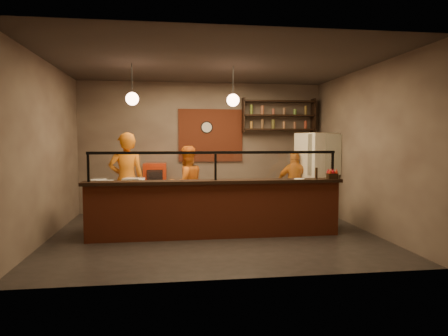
{
  "coord_description": "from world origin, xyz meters",
  "views": [
    {
      "loc": [
        -0.83,
        -7.44,
        1.78
      ],
      "look_at": [
        0.24,
        0.3,
        1.24
      ],
      "focal_mm": 32.0,
      "sensor_mm": 36.0,
      "label": 1
    }
  ],
  "objects": [
    {
      "name": "cook_mid",
      "position": [
        -0.47,
        1.09,
        0.83
      ],
      "size": [
        0.99,
        0.9,
        1.66
      ],
      "primitive_type": "imported",
      "rotation": [
        0.0,
        0.0,
        3.55
      ],
      "color": "#C75A12",
      "rests_on": "floor"
    },
    {
      "name": "cook_right",
      "position": [
        2.05,
        1.41,
        0.77
      ],
      "size": [
        0.94,
        0.49,
        1.54
      ],
      "primitive_type": "imported",
      "rotation": [
        0.0,
        0.0,
        3.02
      ],
      "color": "orange",
      "rests_on": "floor"
    },
    {
      "name": "floor",
      "position": [
        0.0,
        0.0,
        0.0
      ],
      "size": [
        6.0,
        6.0,
        0.0
      ],
      "primitive_type": "plane",
      "color": "black",
      "rests_on": "ground"
    },
    {
      "name": "pendant_left",
      "position": [
        -1.5,
        0.2,
        2.55
      ],
      "size": [
        0.24,
        0.24,
        0.77
      ],
      "color": "black",
      "rests_on": "ceiling"
    },
    {
      "name": "condiment_caddy",
      "position": [
        2.2,
        -0.34,
        1.11
      ],
      "size": [
        0.19,
        0.15,
        0.1
      ],
      "primitive_type": "cube",
      "rotation": [
        0.0,
        0.0,
        -0.03
      ],
      "color": "black",
      "rests_on": "counter_ledge"
    },
    {
      "name": "cook_left",
      "position": [
        -1.7,
        0.85,
        0.97
      ],
      "size": [
        0.78,
        0.59,
        1.94
      ],
      "primitive_type": "imported",
      "rotation": [
        0.0,
        0.0,
        3.33
      ],
      "color": "#C46312",
      "rests_on": "floor"
    },
    {
      "name": "red_cooler",
      "position": [
        -1.17,
        2.15,
        0.62
      ],
      "size": [
        0.54,
        0.49,
        1.23
      ],
      "primitive_type": "cube",
      "rotation": [
        0.0,
        0.0,
        -0.02
      ],
      "color": "#B1280B",
      "rests_on": "floor"
    },
    {
      "name": "pendant_right",
      "position": [
        0.4,
        0.2,
        2.55
      ],
      "size": [
        0.24,
        0.24,
        0.77
      ],
      "color": "black",
      "rests_on": "ceiling"
    },
    {
      "name": "small_plate",
      "position": [
        1.56,
        -0.36,
        1.07
      ],
      "size": [
        0.21,
        0.21,
        0.01
      ],
      "primitive_type": "cylinder",
      "rotation": [
        0.0,
        0.0,
        -0.07
      ],
      "color": "silver",
      "rests_on": "counter_ledge"
    },
    {
      "name": "wall_left",
      "position": [
        -3.0,
        0.0,
        1.6
      ],
      "size": [
        0.0,
        5.0,
        5.0
      ],
      "primitive_type": "plane",
      "rotation": [
        1.57,
        0.0,
        1.57
      ],
      "color": "#7B6A5A",
      "rests_on": "floor"
    },
    {
      "name": "wall_right",
      "position": [
        3.0,
        0.0,
        1.6
      ],
      "size": [
        0.0,
        5.0,
        5.0
      ],
      "primitive_type": "plane",
      "rotation": [
        1.57,
        0.0,
        -1.57
      ],
      "color": "#7B6A5A",
      "rests_on": "floor"
    },
    {
      "name": "wall_shelving",
      "position": [
        1.9,
        2.32,
        2.4
      ],
      "size": [
        1.84,
        0.28,
        0.85
      ],
      "color": "black",
      "rests_on": "wall_back"
    },
    {
      "name": "wall_clock",
      "position": [
        0.1,
        2.46,
        2.1
      ],
      "size": [
        0.3,
        0.04,
        0.3
      ],
      "primitive_type": "cylinder",
      "rotation": [
        1.57,
        0.0,
        0.0
      ],
      "color": "black",
      "rests_on": "wall_back"
    },
    {
      "name": "worktop",
      "position": [
        0.0,
        0.2,
        0.88
      ],
      "size": [
        4.6,
        0.75,
        0.05
      ],
      "primitive_type": "cube",
      "color": "silver",
      "rests_on": "worktop_cabinet"
    },
    {
      "name": "fridge",
      "position": [
        2.6,
        1.42,
        0.97
      ],
      "size": [
        1.01,
        0.98,
        1.95
      ],
      "primitive_type": "cube",
      "rotation": [
        0.0,
        0.0,
        0.32
      ],
      "color": "beige",
      "rests_on": "floor"
    },
    {
      "name": "pepper_mill",
      "position": [
        1.9,
        -0.3,
        1.16
      ],
      "size": [
        0.05,
        0.05,
        0.21
      ],
      "primitive_type": "cylinder",
      "rotation": [
        0.0,
        0.0,
        -0.01
      ],
      "color": "black",
      "rests_on": "counter_ledge"
    },
    {
      "name": "rolling_pin",
      "position": [
        -1.91,
        0.17,
        0.93
      ],
      "size": [
        0.34,
        0.29,
        0.07
      ],
      "primitive_type": "cylinder",
      "rotation": [
        0.0,
        1.57,
        0.67
      ],
      "color": "gold",
      "rests_on": "worktop"
    },
    {
      "name": "prep_tub_c",
      "position": [
        -1.99,
        -0.03,
        0.98
      ],
      "size": [
        0.31,
        0.25,
        0.15
      ],
      "primitive_type": "cube",
      "rotation": [
        0.0,
        0.0,
        0.04
      ],
      "color": "white",
      "rests_on": "worktop"
    },
    {
      "name": "wall_back",
      "position": [
        0.0,
        2.5,
        1.6
      ],
      "size": [
        6.0,
        0.0,
        6.0
      ],
      "primitive_type": "plane",
      "rotation": [
        1.57,
        0.0,
        0.0
      ],
      "color": "#7B6A5A",
      "rests_on": "floor"
    },
    {
      "name": "prep_tub_b",
      "position": [
        -1.5,
        0.17,
        0.99
      ],
      "size": [
        0.41,
        0.38,
        0.17
      ],
      "primitive_type": "cube",
      "rotation": [
        0.0,
        0.0,
        -0.36
      ],
      "color": "silver",
      "rests_on": "worktop"
    },
    {
      "name": "counter_ledge",
      "position": [
        0.0,
        -0.3,
        1.03
      ],
      "size": [
        4.7,
        0.37,
        0.06
      ],
      "primitive_type": "cube",
      "color": "black",
      "rests_on": "service_counter"
    },
    {
      "name": "worktop_cabinet",
      "position": [
        0.0,
        0.2,
        0.42
      ],
      "size": [
        4.6,
        0.75,
        0.85
      ],
      "primitive_type": "cube",
      "color": "gray",
      "rests_on": "floor"
    },
    {
      "name": "brick_patch",
      "position": [
        0.2,
        2.47,
        1.9
      ],
      "size": [
        1.6,
        0.04,
        1.3
      ],
      "primitive_type": "cube",
      "color": "maroon",
      "rests_on": "wall_back"
    },
    {
      "name": "ceiling",
      "position": [
        0.0,
        0.0,
        3.2
      ],
      "size": [
        6.0,
        6.0,
        0.0
      ],
      "primitive_type": "plane",
      "rotation": [
        3.14,
        0.0,
        0.0
      ],
      "color": "#372F2B",
      "rests_on": "wall_back"
    },
    {
      "name": "sneeze_guard",
      "position": [
        0.0,
        -0.3,
        1.37
      ],
      "size": [
        4.5,
        0.05,
        0.52
      ],
      "color": "white",
      "rests_on": "counter_ledge"
    },
    {
      "name": "pizza_dough",
      "position": [
        0.89,
        0.29,
        0.91
      ],
      "size": [
        0.61,
        0.61,
        0.01
      ],
      "primitive_type": "cylinder",
      "rotation": [
        0.0,
        0.0,
        0.28
      ],
      "color": "white",
      "rests_on": "worktop"
    },
    {
      "name": "service_counter",
      "position": [
        0.0,
        -0.3,
        0.5
      ],
      "size": [
        4.6,
        0.25,
        1.0
      ],
      "primitive_type": "cube",
      "color": "maroon",
      "rests_on": "floor"
    },
    {
      "name": "prep_tub_a",
      "position": [
        -2.15,
        0.29,
        0.97
      ],
      "size": [
        0.34,
        0.3,
        0.15
      ],
      "primitive_type": "cube",
      "rotation": [
        0.0,
        0.0,
        0.25
      ],
      "color": "silver",
      "rests_on": "worktop"
    },
    {
      "name": "wall_front",
      "position": [
        0.0,
        -2.5,
        1.6
      ],
      "size": [
        6.0,
        0.0,
        6.0
      ],
      "primitive_type": "plane",
      "rotation": [
        -1.57,
        0.0,
        0.0
      ],
      "color": "#7B6A5A",
      "rests_on": "floor"
    }
  ]
}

